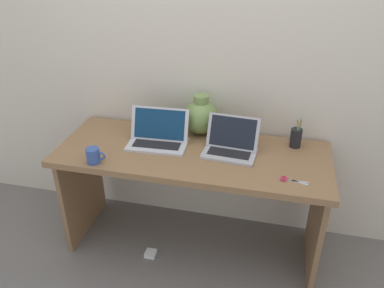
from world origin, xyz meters
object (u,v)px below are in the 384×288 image
at_px(laptop_left, 158,135).
at_px(scissors, 289,180).
at_px(laptop_right, 231,143).
at_px(pen_cup, 296,137).
at_px(coffee_mug, 94,156).
at_px(power_brick, 151,254).
at_px(green_vase, 201,116).

height_order(laptop_left, scissors, laptop_left).
height_order(laptop_right, scissors, laptop_right).
height_order(laptop_left, pen_cup, laptop_left).
bearing_deg(laptop_left, pen_cup, 10.17).
distance_m(laptop_left, laptop_right, 0.45).
height_order(coffee_mug, pen_cup, pen_cup).
bearing_deg(pen_cup, laptop_right, -158.34).
height_order(laptop_left, power_brick, laptop_left).
bearing_deg(scissors, green_vase, 142.75).
height_order(laptop_right, power_brick, laptop_right).
bearing_deg(coffee_mug, power_brick, 15.44).
relative_size(laptop_right, scissors, 2.19).
xyz_separation_m(laptop_left, coffee_mug, (-0.29, -0.30, -0.01)).
distance_m(laptop_right, scissors, 0.42).
bearing_deg(laptop_right, scissors, -33.94).
xyz_separation_m(pen_cup, power_brick, (-0.84, -0.37, -0.78)).
bearing_deg(laptop_left, coffee_mug, -134.02).
relative_size(pen_cup, power_brick, 2.76).
xyz_separation_m(pen_cup, scissors, (-0.03, -0.38, -0.06)).
xyz_separation_m(coffee_mug, pen_cup, (1.11, 0.45, 0.02)).
bearing_deg(pen_cup, coffee_mug, -158.10).
bearing_deg(coffee_mug, laptop_left, 45.98).
height_order(laptop_left, coffee_mug, laptop_left).
distance_m(laptop_right, green_vase, 0.31).
distance_m(laptop_left, scissors, 0.83).
bearing_deg(power_brick, laptop_right, 25.60).
height_order(green_vase, power_brick, green_vase).
bearing_deg(pen_cup, scissors, -94.32).
relative_size(laptop_left, power_brick, 5.28).
relative_size(scissors, power_brick, 2.11).
xyz_separation_m(laptop_left, scissors, (0.79, -0.23, -0.05)).
xyz_separation_m(laptop_left, laptop_right, (0.45, -0.00, -0.00)).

